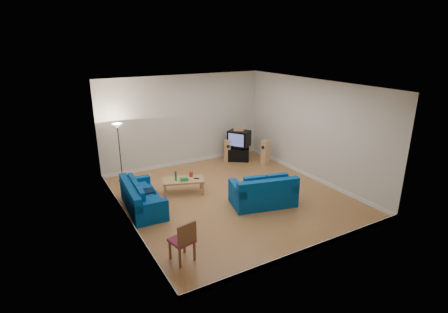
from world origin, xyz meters
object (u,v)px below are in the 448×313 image
sofa_three_seat (141,200)px  coffee_table (183,181)px  tv_stand (239,155)px  sofa_loveseat (264,194)px  television (239,138)px

sofa_three_seat → coffee_table: 1.46m
sofa_three_seat → tv_stand: bearing=118.9°
sofa_loveseat → coffee_table: size_ratio=1.43×
sofa_three_seat → coffee_table: size_ratio=1.50×
sofa_loveseat → tv_stand: sofa_loveseat is taller
sofa_loveseat → coffee_table: 2.41m
tv_stand → television: television is taller
coffee_table → television: (2.99, 1.70, 0.47)m
sofa_three_seat → sofa_loveseat: bearing=68.4°
sofa_three_seat → coffee_table: (1.40, 0.41, 0.10)m
sofa_loveseat → tv_stand: (1.35, 3.46, -0.09)m
sofa_loveseat → tv_stand: 3.72m
sofa_three_seat → tv_stand: sofa_three_seat is taller
sofa_three_seat → coffee_table: bearing=109.7°
sofa_three_seat → sofa_loveseat: sofa_loveseat is taller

